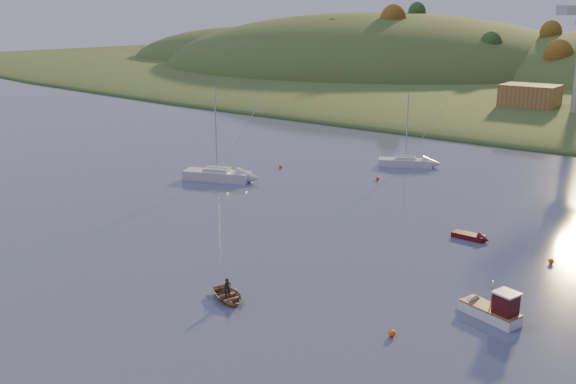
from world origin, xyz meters
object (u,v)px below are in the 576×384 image
Objects in this scene: sailboat_far at (217,174)px; grey_dinghy at (224,179)px; canoe at (228,296)px; fishing_boat at (487,307)px; sailboat_near at (405,161)px; red_tender at (475,238)px.

sailboat_far is 1.18m from grey_dinghy.
fishing_boat is at bearing -37.41° from canoe.
fishing_boat is 46.44m from sailboat_far.
sailboat_near is 2.87× the size of red_tender.
red_tender is (36.25, -1.95, -0.53)m from sailboat_far.
sailboat_far reaches higher than grey_dinghy.
sailboat_near is 31.56m from red_tender.
red_tender is at bearing -46.41° from grey_dinghy.
red_tender reaches higher than canoe.
canoe is (-16.85, -9.39, -0.34)m from fishing_boat.
red_tender is 35.30m from grey_dinghy.
sailboat_far reaches higher than canoe.
canoe is at bearing -89.77° from grey_dinghy.
sailboat_far is at bearing -153.56° from sailboat_near.
sailboat_near is 0.86× the size of sailboat_far.
canoe is 1.03× the size of red_tender.
grey_dinghy is (-25.23, 26.90, -0.19)m from canoe.
fishing_boat is at bearing -64.43° from red_tender.
fishing_boat is 1.43× the size of canoe.
fishing_boat is 1.47× the size of red_tender.
sailboat_far is (-43.09, 17.32, 0.06)m from fishing_boat.
fishing_boat reaches higher than red_tender.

